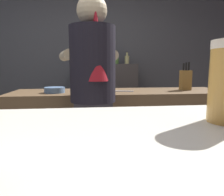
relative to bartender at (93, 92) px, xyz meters
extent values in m
cube|color=#4B4D52|center=(-0.07, 1.95, 0.39)|extent=(5.20, 0.10, 2.70)
cube|color=brown|center=(0.28, 0.46, -0.50)|extent=(2.10, 0.60, 0.91)
cube|color=#3E3A39|center=(0.24, 1.67, -0.36)|extent=(0.94, 0.36, 1.20)
cube|color=#2F2B34|center=(0.00, 0.01, -0.52)|extent=(0.28, 0.20, 0.89)
cylinder|color=black|center=(0.00, 0.01, 0.20)|extent=(0.34, 0.34, 0.55)
sphere|color=#C5B08A|center=(0.00, 0.01, 0.59)|extent=(0.22, 0.22, 0.22)
cone|color=maroon|center=(0.02, -0.09, 0.34)|extent=(0.18, 0.18, 0.50)
cylinder|color=#C5B08A|center=(-0.20, 0.12, 0.28)|extent=(0.15, 0.33, 0.08)
cylinder|color=#C5B08A|center=(0.13, 0.20, 0.28)|extent=(0.15, 0.33, 0.08)
cube|color=olive|center=(0.95, 0.46, 0.05)|extent=(0.10, 0.08, 0.20)
cylinder|color=black|center=(0.92, 0.46, 0.19)|extent=(0.02, 0.02, 0.07)
cylinder|color=black|center=(0.95, 0.46, 0.19)|extent=(0.02, 0.02, 0.08)
cylinder|color=black|center=(0.98, 0.46, 0.19)|extent=(0.02, 0.02, 0.08)
cylinder|color=slate|center=(-0.34, 0.38, -0.02)|extent=(0.18, 0.18, 0.05)
cube|color=silver|center=(0.28, 0.41, -0.04)|extent=(0.24, 0.09, 0.01)
cylinder|color=#CBC57E|center=(0.58, 1.71, 0.30)|extent=(0.07, 0.07, 0.13)
cylinder|color=#CBC57E|center=(0.58, 1.71, 0.39)|extent=(0.03, 0.03, 0.05)
cylinder|color=#333333|center=(0.58, 1.71, 0.42)|extent=(0.04, 0.04, 0.01)
cylinder|color=#54833A|center=(0.40, 1.65, 0.30)|extent=(0.07, 0.07, 0.13)
cylinder|color=#54833A|center=(0.40, 1.65, 0.39)|extent=(0.03, 0.03, 0.05)
cylinder|color=black|center=(0.40, 1.65, 0.42)|extent=(0.04, 0.04, 0.01)
cylinder|color=#428037|center=(0.20, 1.68, 0.32)|extent=(0.07, 0.07, 0.18)
cylinder|color=#428037|center=(0.20, 1.68, 0.45)|extent=(0.03, 0.03, 0.07)
cylinder|color=black|center=(0.20, 1.68, 0.49)|extent=(0.04, 0.04, 0.01)
camera|label=1|loc=(-0.04, -1.57, 0.18)|focal=33.55mm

